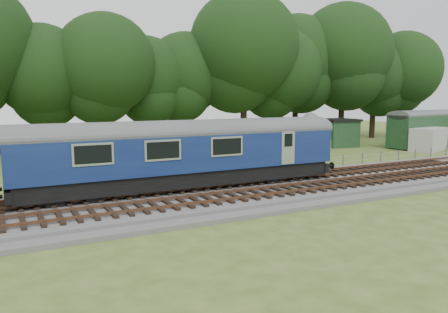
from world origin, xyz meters
TOP-DOWN VIEW (x-y plane):
  - ground at (0.00, 0.00)m, footprint 120.00×120.00m
  - ballast at (0.00, 0.00)m, footprint 70.00×7.00m
  - track_north at (0.00, 1.40)m, footprint 67.20×2.40m
  - track_south at (0.00, -1.60)m, footprint 67.20×2.40m
  - fence at (0.00, 4.50)m, footprint 64.00×0.12m
  - tree_line at (0.00, 22.00)m, footprint 70.00×8.00m
  - dmu_railcar at (-4.20, 1.40)m, footprint 18.05×2.86m
  - parked_coach at (30.07, 11.34)m, footprint 15.31×4.30m
  - shed at (19.39, 15.59)m, footprint 4.09×4.09m
  - caravan at (25.09, 8.73)m, footprint 5.14×3.71m

SIDE VIEW (x-z plane):
  - ground at x=0.00m, z-range 0.00..0.00m
  - fence at x=0.00m, z-range -0.50..0.50m
  - tree_line at x=0.00m, z-range -9.00..9.00m
  - ballast at x=0.00m, z-range 0.00..0.35m
  - track_north at x=0.00m, z-range 0.31..0.52m
  - track_south at x=0.00m, z-range 0.31..0.52m
  - caravan at x=25.09m, z-range 0.00..2.27m
  - shed at x=19.39m, z-range 0.02..3.01m
  - parked_coach at x=30.07m, z-range 0.24..4.10m
  - dmu_railcar at x=-4.20m, z-range 0.67..4.54m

